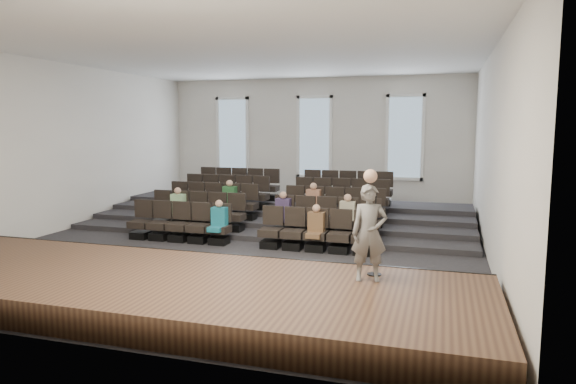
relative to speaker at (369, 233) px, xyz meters
name	(u,v)px	position (x,y,z in m)	size (l,w,h in m)	color
ground	(253,241)	(-3.76, 4.31, -1.33)	(14.00, 14.00, 0.00)	black
ceiling	(251,53)	(-3.76, 4.31, 3.68)	(12.00, 14.00, 0.02)	white
wall_back	(315,142)	(-3.76, 11.33, 1.17)	(12.00, 0.04, 5.00)	silver
wall_front	(70,172)	(-3.76, -2.71, 1.17)	(12.00, 0.04, 5.00)	silver
wall_left	(65,147)	(-9.78, 4.31, 1.17)	(0.04, 14.00, 5.00)	silver
wall_right	(493,153)	(2.26, 4.31, 1.17)	(0.04, 14.00, 5.00)	silver
stage	(151,288)	(-3.76, -0.79, -1.08)	(11.80, 3.60, 0.50)	#503522
stage_lip	(197,263)	(-3.76, 0.98, -1.08)	(11.80, 0.06, 0.52)	black
risers	(287,215)	(-3.76, 7.48, -1.13)	(11.80, 4.80, 0.60)	black
seating_rows	(271,208)	(-3.76, 5.85, -0.65)	(6.80, 4.70, 1.67)	black
windows	(314,137)	(-3.76, 11.26, 1.37)	(8.44, 0.10, 3.24)	white
audience	(267,209)	(-3.48, 4.76, -0.50)	(5.45, 2.64, 1.10)	#196E7F
speaker	(369,233)	(0.00, 0.00, 0.00)	(0.60, 0.40, 1.65)	#625F5D
mic_stand	(375,250)	(0.05, 0.36, -0.37)	(0.26, 0.26, 1.53)	black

